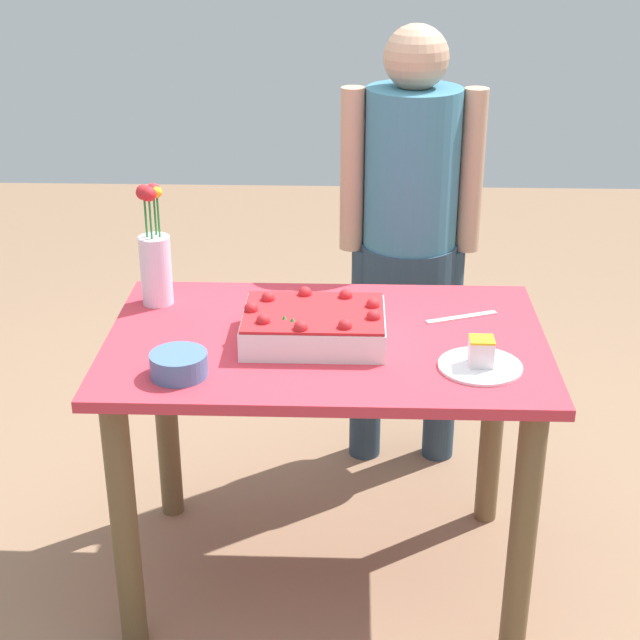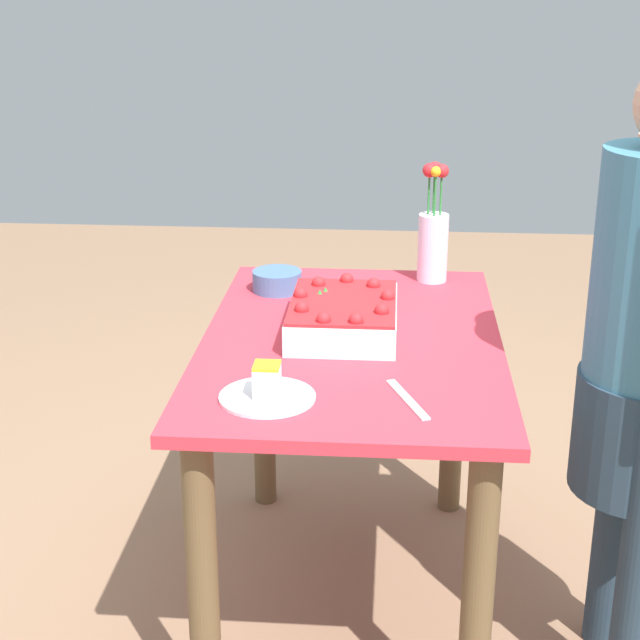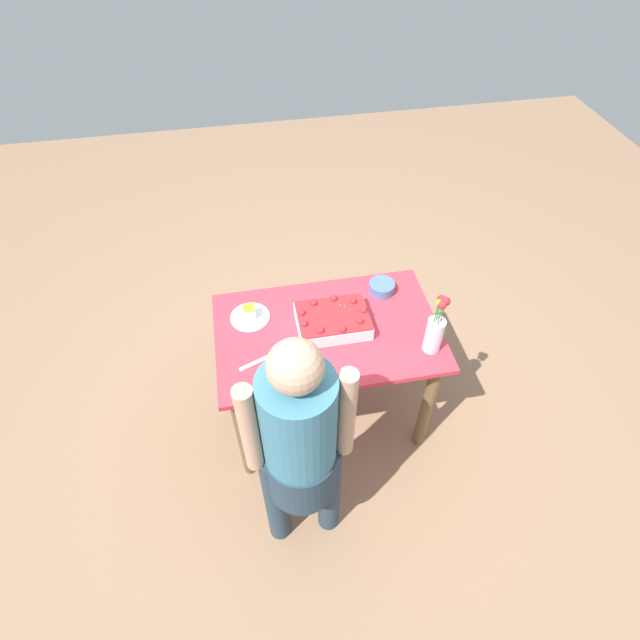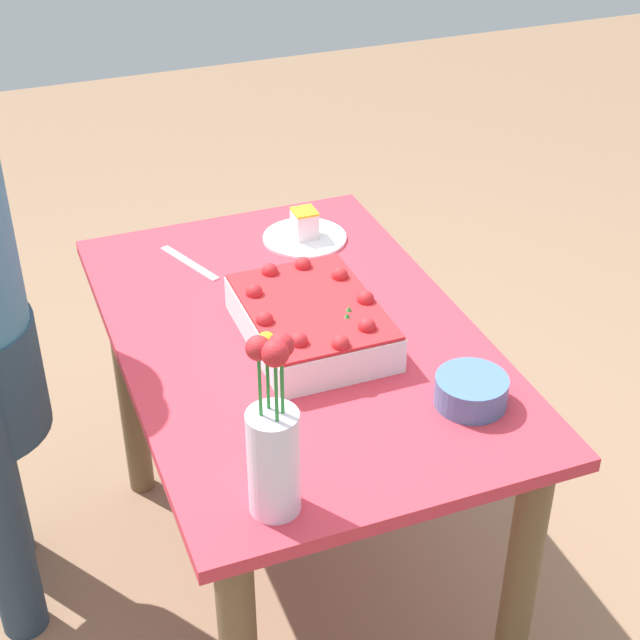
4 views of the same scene
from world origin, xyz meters
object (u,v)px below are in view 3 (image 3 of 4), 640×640
sheet_cake (299,345)px  person_standing (121,557)px  fruit_bowl (340,462)px  serving_plate_with_slice (184,421)px  flower_vase (419,257)px  cake_knife (304,249)px

sheet_cake → person_standing: (-0.79, 0.09, 0.08)m
fruit_bowl → person_standing: (-0.47, 0.34, 0.10)m
serving_plate_with_slice → fruit_bowl: (0.03, -0.44, 0.01)m
sheet_cake → flower_vase: (0.39, -0.23, 0.09)m
person_standing → sheet_cake: bearing=-6.4°
serving_plate_with_slice → flower_vase: (0.74, -0.42, 0.12)m
serving_plate_with_slice → fruit_bowl: bearing=-86.4°
serving_plate_with_slice → fruit_bowl: size_ratio=1.09×
sheet_cake → serving_plate_with_slice: (-0.35, 0.19, -0.03)m
flower_vase → person_standing: size_ratio=0.23×
cake_knife → serving_plate_with_slice: bearing=82.5°
flower_vase → person_standing: bearing=164.8°
sheet_cake → serving_plate_with_slice: size_ratio=1.99×
sheet_cake → person_standing: bearing=173.6°
serving_plate_with_slice → cake_knife: serving_plate_with_slice is taller
fruit_bowl → person_standing: bearing=144.5°
cake_knife → fruit_bowl: fruit_bowl is taller
flower_vase → fruit_bowl: bearing=-178.8°
sheet_cake → cake_knife: (0.44, 0.17, -0.04)m
serving_plate_with_slice → cake_knife: 0.79m
serving_plate_with_slice → person_standing: person_standing is taller
sheet_cake → person_standing: 0.80m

